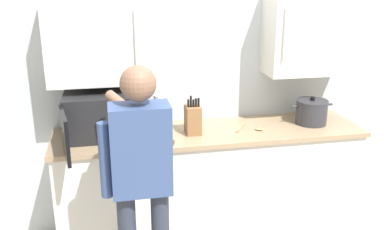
{
  "coord_description": "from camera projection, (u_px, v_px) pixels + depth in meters",
  "views": [
    {
      "loc": [
        -0.74,
        -2.09,
        2.09
      ],
      "look_at": [
        -0.15,
        0.88,
        1.1
      ],
      "focal_mm": 40.0,
      "sensor_mm": 36.0,
      "label": 1
    }
  ],
  "objects": [
    {
      "name": "counter_unit",
      "position": [
        209.0,
        186.0,
        3.45
      ],
      "size": [
        2.38,
        0.6,
        0.95
      ],
      "color": "beige",
      "rests_on": "ground_plane"
    },
    {
      "name": "back_wall_tiled",
      "position": [
        202.0,
        58.0,
        3.42
      ],
      "size": [
        3.99,
        0.44,
        2.82
      ],
      "color": "#B2BCC1",
      "rests_on": "ground_plane"
    },
    {
      "name": "person_figure",
      "position": [
        141.0,
        176.0,
        2.48
      ],
      "size": [
        0.44,
        0.6,
        1.64
      ],
      "color": "#282D3D",
      "rests_on": "ground_plane"
    },
    {
      "name": "microwave_oven",
      "position": [
        98.0,
        116.0,
        3.13
      ],
      "size": [
        0.54,
        0.76,
        0.33
      ],
      "color": "black",
      "rests_on": "counter_unit"
    },
    {
      "name": "thermos_flask",
      "position": [
        160.0,
        115.0,
        3.15
      ],
      "size": [
        0.09,
        0.09,
        0.31
      ],
      "color": "#B7BABF",
      "rests_on": "counter_unit"
    },
    {
      "name": "knife_block",
      "position": [
        193.0,
        119.0,
        3.21
      ],
      "size": [
        0.11,
        0.15,
        0.3
      ],
      "color": "brown",
      "rests_on": "counter_unit"
    },
    {
      "name": "wooden_spoon",
      "position": [
        250.0,
        128.0,
        3.33
      ],
      "size": [
        0.23,
        0.22,
        0.02
      ],
      "color": "tan",
      "rests_on": "counter_unit"
    },
    {
      "name": "stock_pot",
      "position": [
        311.0,
        112.0,
        3.43
      ],
      "size": [
        0.35,
        0.25,
        0.22
      ],
      "color": "#2D2D33",
      "rests_on": "counter_unit"
    }
  ]
}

